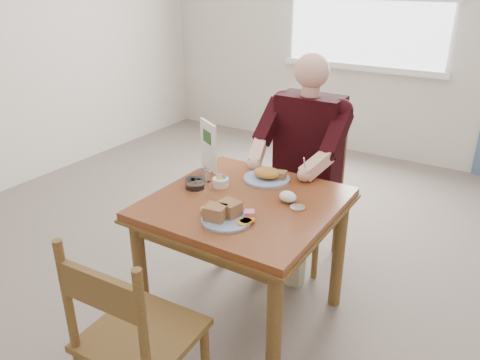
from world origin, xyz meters
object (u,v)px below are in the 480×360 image
Objects in this scene: diner at (304,148)px; far_plate at (268,175)px; table at (245,219)px; chair_near at (134,339)px; chair_far at (307,191)px; near_plate at (226,214)px.

diner is 0.43m from far_plate.
diner is 4.51× the size of far_plate.
table is 0.97× the size of chair_near.
table is at bearing -85.53° from far_plate.
far_plate is at bearing -93.00° from diner.
table is 3.00× the size of far_plate.
chair_far is 0.59m from far_plate.
diner is at bearing 87.00° from far_plate.
chair_near is 0.69× the size of diner.
chair_far is at bearing 92.02° from near_plate.
near_plate is (0.04, -1.03, 0.30)m from chair_far.
far_plate is at bearing 90.79° from chair_near.
far_plate is (-0.06, 0.51, -0.00)m from near_plate.
diner is 5.43× the size of near_plate.
chair_near is at bearing -89.21° from far_plate.
chair_near is at bearing -94.12° from near_plate.
chair_near reaches higher than near_plate.
chair_far is at bearing 90.01° from diner.
diner reaches higher than near_plate.
diner is (0.01, 1.54, 0.33)m from chair_near.
chair_far is 0.69× the size of diner.
chair_near reaches higher than table.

